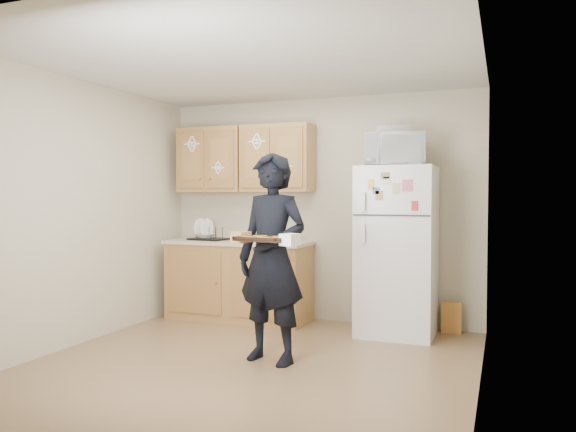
# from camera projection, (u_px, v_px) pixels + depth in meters

# --- Properties ---
(floor) EXTENTS (3.60, 3.60, 0.00)m
(floor) POSITION_uv_depth(u_px,v_px,m) (253.00, 363.00, 4.70)
(floor) COLOR brown
(floor) RESTS_ON ground
(ceiling) EXTENTS (3.60, 3.60, 0.00)m
(ceiling) POSITION_uv_depth(u_px,v_px,m) (252.00, 63.00, 4.61)
(ceiling) COLOR beige
(ceiling) RESTS_ON wall_back
(wall_back) EXTENTS (3.60, 0.04, 2.50)m
(wall_back) POSITION_uv_depth(u_px,v_px,m) (319.00, 210.00, 6.33)
(wall_back) COLOR #BBB197
(wall_back) RESTS_ON floor
(wall_front) EXTENTS (3.60, 0.04, 2.50)m
(wall_front) POSITION_uv_depth(u_px,v_px,m) (110.00, 225.00, 2.98)
(wall_front) COLOR #BBB197
(wall_front) RESTS_ON floor
(wall_left) EXTENTS (0.04, 3.60, 2.50)m
(wall_left) POSITION_uv_depth(u_px,v_px,m) (79.00, 212.00, 5.30)
(wall_left) COLOR #BBB197
(wall_left) RESTS_ON floor
(wall_right) EXTENTS (0.04, 3.60, 2.50)m
(wall_right) POSITION_uv_depth(u_px,v_px,m) (481.00, 217.00, 4.01)
(wall_right) COLOR #BBB197
(wall_right) RESTS_ON floor
(refrigerator) EXTENTS (0.75, 0.70, 1.70)m
(refrigerator) POSITION_uv_depth(u_px,v_px,m) (397.00, 251.00, 5.66)
(refrigerator) COLOR white
(refrigerator) RESTS_ON floor
(base_cabinet) EXTENTS (1.60, 0.60, 0.86)m
(base_cabinet) POSITION_uv_depth(u_px,v_px,m) (239.00, 282.00, 6.37)
(base_cabinet) COLOR #9B5F35
(base_cabinet) RESTS_ON floor
(countertop) EXTENTS (1.64, 0.64, 0.04)m
(countertop) POSITION_uv_depth(u_px,v_px,m) (239.00, 242.00, 6.35)
(countertop) COLOR beige
(countertop) RESTS_ON base_cabinet
(upper_cab_left) EXTENTS (0.80, 0.33, 0.75)m
(upper_cab_left) POSITION_uv_depth(u_px,v_px,m) (213.00, 160.00, 6.59)
(upper_cab_left) COLOR #9B5F35
(upper_cab_left) RESTS_ON wall_back
(upper_cab_right) EXTENTS (0.80, 0.33, 0.75)m
(upper_cab_right) POSITION_uv_depth(u_px,v_px,m) (278.00, 159.00, 6.30)
(upper_cab_right) COLOR #9B5F35
(upper_cab_right) RESTS_ON wall_back
(cereal_box) EXTENTS (0.20, 0.07, 0.32)m
(cereal_box) POSITION_uv_depth(u_px,v_px,m) (451.00, 318.00, 5.72)
(cereal_box) COLOR gold
(cereal_box) RESTS_ON floor
(person) EXTENTS (0.72, 0.54, 1.76)m
(person) POSITION_uv_depth(u_px,v_px,m) (272.00, 258.00, 4.72)
(person) COLOR black
(person) RESTS_ON floor
(baking_tray) EXTENTS (0.46, 0.38, 0.04)m
(baking_tray) POSITION_uv_depth(u_px,v_px,m) (265.00, 240.00, 4.42)
(baking_tray) COLOR black
(baking_tray) RESTS_ON person
(pizza_front_left) EXTENTS (0.14, 0.14, 0.02)m
(pizza_front_left) POSITION_uv_depth(u_px,v_px,m) (250.00, 238.00, 4.41)
(pizza_front_left) COLOR orange
(pizza_front_left) RESTS_ON baking_tray
(pizza_front_right) EXTENTS (0.14, 0.14, 0.02)m
(pizza_front_right) POSITION_uv_depth(u_px,v_px,m) (270.00, 239.00, 4.31)
(pizza_front_right) COLOR orange
(pizza_front_right) RESTS_ON baking_tray
(pizza_back_left) EXTENTS (0.14, 0.14, 0.02)m
(pizza_back_left) POSITION_uv_depth(u_px,v_px,m) (260.00, 237.00, 4.53)
(pizza_back_left) COLOR orange
(pizza_back_left) RESTS_ON baking_tray
(pizza_back_right) EXTENTS (0.14, 0.14, 0.02)m
(pizza_back_right) POSITION_uv_depth(u_px,v_px,m) (280.00, 238.00, 4.42)
(pizza_back_right) COLOR orange
(pizza_back_right) RESTS_ON baking_tray
(microwave) EXTENTS (0.66, 0.51, 0.33)m
(microwave) POSITION_uv_depth(u_px,v_px,m) (394.00, 150.00, 5.59)
(microwave) COLOR white
(microwave) RESTS_ON refrigerator
(foil_pan) EXTENTS (0.37, 0.29, 0.07)m
(foil_pan) POSITION_uv_depth(u_px,v_px,m) (394.00, 130.00, 5.61)
(foil_pan) COLOR #B1B2B8
(foil_pan) RESTS_ON microwave
(dish_rack) EXTENTS (0.46, 0.37, 0.17)m
(dish_rack) POSITION_uv_depth(u_px,v_px,m) (209.00, 233.00, 6.45)
(dish_rack) COLOR black
(dish_rack) RESTS_ON countertop
(bowl) EXTENTS (0.26, 0.26, 0.05)m
(bowl) POSITION_uv_depth(u_px,v_px,m) (205.00, 236.00, 6.47)
(bowl) COLOR white
(bowl) RESTS_ON dish_rack
(soap_bottle) EXTENTS (0.09, 0.09, 0.20)m
(soap_bottle) POSITION_uv_depth(u_px,v_px,m) (291.00, 234.00, 6.04)
(soap_bottle) COLOR white
(soap_bottle) RESTS_ON countertop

